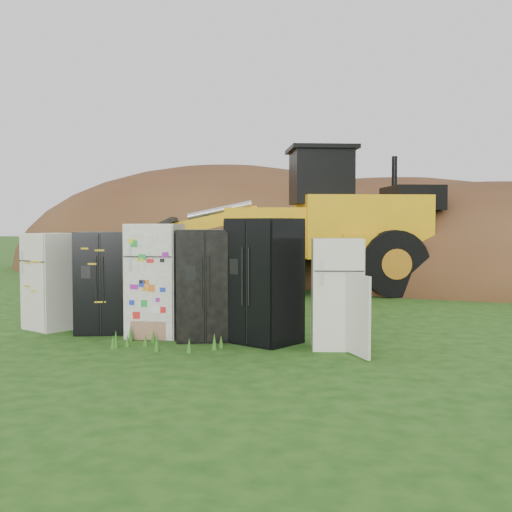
{
  "coord_description": "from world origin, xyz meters",
  "views": [
    {
      "loc": [
        4.22,
        -9.03,
        1.8
      ],
      "look_at": [
        0.47,
        2.0,
        1.19
      ],
      "focal_mm": 45.0,
      "sensor_mm": 36.0,
      "label": 1
    }
  ],
  "objects_px": {
    "fridge_black_side": "(104,282)",
    "fridge_open_door": "(337,293)",
    "fridge_black_right": "(265,281)",
    "fridge_leftmost": "(51,281)",
    "fridge_dark_mid": "(205,285)",
    "wheel_loader": "(285,220)",
    "fridge_sticker": "(155,280)"
  },
  "relations": [
    {
      "from": "fridge_black_right",
      "to": "fridge_black_side",
      "type": "bearing_deg",
      "value": -157.91
    },
    {
      "from": "fridge_sticker",
      "to": "fridge_open_door",
      "type": "distance_m",
      "value": 2.91
    },
    {
      "from": "fridge_sticker",
      "to": "fridge_dark_mid",
      "type": "bearing_deg",
      "value": -12.31
    },
    {
      "from": "fridge_black_side",
      "to": "fridge_sticker",
      "type": "height_order",
      "value": "fridge_sticker"
    },
    {
      "from": "fridge_dark_mid",
      "to": "fridge_leftmost",
      "type": "bearing_deg",
      "value": 154.25
    },
    {
      "from": "fridge_black_right",
      "to": "fridge_leftmost",
      "type": "bearing_deg",
      "value": -158.15
    },
    {
      "from": "fridge_dark_mid",
      "to": "fridge_black_right",
      "type": "relative_size",
      "value": 0.91
    },
    {
      "from": "fridge_sticker",
      "to": "fridge_black_right",
      "type": "distance_m",
      "value": 1.8
    },
    {
      "from": "fridge_leftmost",
      "to": "wheel_loader",
      "type": "relative_size",
      "value": 0.21
    },
    {
      "from": "fridge_black_side",
      "to": "wheel_loader",
      "type": "bearing_deg",
      "value": 57.84
    },
    {
      "from": "fridge_leftmost",
      "to": "fridge_dark_mid",
      "type": "xyz_separation_m",
      "value": [
        2.83,
        -0.06,
        0.04
      ]
    },
    {
      "from": "fridge_leftmost",
      "to": "fridge_black_right",
      "type": "relative_size",
      "value": 0.87
    },
    {
      "from": "fridge_black_side",
      "to": "fridge_dark_mid",
      "type": "distance_m",
      "value": 1.81
    },
    {
      "from": "fridge_black_right",
      "to": "fridge_open_door",
      "type": "distance_m",
      "value": 1.11
    },
    {
      "from": "fridge_black_side",
      "to": "fridge_open_door",
      "type": "xyz_separation_m",
      "value": [
        3.85,
        -0.02,
        -0.04
      ]
    },
    {
      "from": "fridge_black_right",
      "to": "wheel_loader",
      "type": "xyz_separation_m",
      "value": [
        -1.66,
        6.78,
        0.93
      ]
    },
    {
      "from": "fridge_black_side",
      "to": "fridge_sticker",
      "type": "bearing_deg",
      "value": -24.61
    },
    {
      "from": "fridge_dark_mid",
      "to": "fridge_open_door",
      "type": "xyz_separation_m",
      "value": [
        2.05,
        0.02,
        -0.06
      ]
    },
    {
      "from": "fridge_sticker",
      "to": "fridge_dark_mid",
      "type": "height_order",
      "value": "fridge_sticker"
    },
    {
      "from": "fridge_leftmost",
      "to": "fridge_dark_mid",
      "type": "height_order",
      "value": "fridge_dark_mid"
    },
    {
      "from": "fridge_black_right",
      "to": "fridge_dark_mid",
      "type": "bearing_deg",
      "value": -155.23
    },
    {
      "from": "fridge_dark_mid",
      "to": "fridge_black_right",
      "type": "distance_m",
      "value": 0.95
    },
    {
      "from": "fridge_dark_mid",
      "to": "wheel_loader",
      "type": "bearing_deg",
      "value": 71.37
    },
    {
      "from": "fridge_dark_mid",
      "to": "wheel_loader",
      "type": "distance_m",
      "value": 6.93
    },
    {
      "from": "fridge_black_side",
      "to": "fridge_black_right",
      "type": "bearing_deg",
      "value": -22.93
    },
    {
      "from": "fridge_sticker",
      "to": "wheel_loader",
      "type": "height_order",
      "value": "wheel_loader"
    },
    {
      "from": "fridge_black_right",
      "to": "wheel_loader",
      "type": "relative_size",
      "value": 0.24
    },
    {
      "from": "fridge_leftmost",
      "to": "fridge_black_side",
      "type": "height_order",
      "value": "fridge_black_side"
    },
    {
      "from": "fridge_leftmost",
      "to": "wheel_loader",
      "type": "distance_m",
      "value": 7.16
    },
    {
      "from": "fridge_open_door",
      "to": "fridge_black_side",
      "type": "bearing_deg",
      "value": 163.5
    },
    {
      "from": "fridge_black_right",
      "to": "wheel_loader",
      "type": "bearing_deg",
      "value": 125.79
    },
    {
      "from": "fridge_sticker",
      "to": "fridge_open_door",
      "type": "relative_size",
      "value": 1.13
    }
  ]
}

